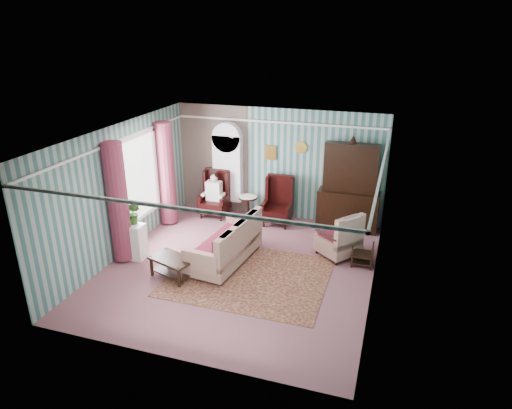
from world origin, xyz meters
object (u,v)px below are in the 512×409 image
(bookcase, at_px, (228,173))
(coffee_table, at_px, (173,267))
(round_side_table, at_px, (248,207))
(sofa, at_px, (224,240))
(floral_armchair, at_px, (339,236))
(dresser_hutch, at_px, (350,185))
(seated_woman, at_px, (214,195))
(wingback_right, at_px, (277,201))
(plant_stand, at_px, (133,241))
(wingback_left, at_px, (214,194))
(nest_table, at_px, (363,254))

(bookcase, height_order, coffee_table, bookcase)
(round_side_table, bearing_deg, sofa, -83.08)
(sofa, xyz_separation_m, floral_armchair, (2.30, 1.07, -0.07))
(dresser_hutch, height_order, seated_woman, dresser_hutch)
(wingback_right, relative_size, sofa, 0.61)
(bookcase, distance_m, plant_stand, 3.39)
(dresser_hutch, distance_m, plant_stand, 5.31)
(wingback_left, height_order, sofa, wingback_left)
(sofa, bearing_deg, nest_table, -68.27)
(wingback_right, xyz_separation_m, round_side_table, (-0.85, 0.15, -0.33))
(sofa, relative_size, floral_armchair, 2.18)
(plant_stand, bearing_deg, round_side_table, 59.62)
(seated_woman, height_order, sofa, seated_woman)
(wingback_right, relative_size, nest_table, 2.31)
(seated_woman, height_order, coffee_table, seated_woman)
(bookcase, height_order, wingback_left, bookcase)
(plant_stand, relative_size, floral_armchair, 0.86)
(dresser_hutch, xyz_separation_m, plant_stand, (-4.30, -3.02, -0.78))
(dresser_hutch, height_order, plant_stand, dresser_hutch)
(dresser_hutch, distance_m, wingback_left, 3.55)
(bookcase, height_order, floral_armchair, bookcase)
(wingback_right, bearing_deg, dresser_hutch, 8.77)
(wingback_right, bearing_deg, bookcase, 165.43)
(bookcase, distance_m, seated_woman, 0.70)
(nest_table, bearing_deg, floral_armchair, 152.36)
(wingback_right, height_order, round_side_table, wingback_right)
(seated_woman, bearing_deg, bookcase, 57.34)
(bookcase, distance_m, dresser_hutch, 3.25)
(coffee_table, bearing_deg, plant_stand, 158.39)
(seated_woman, xyz_separation_m, floral_armchair, (3.50, -1.25, -0.12))
(seated_woman, xyz_separation_m, coffee_table, (0.42, -3.23, -0.37))
(coffee_table, bearing_deg, floral_armchair, 32.79)
(nest_table, distance_m, sofa, 2.98)
(seated_woman, distance_m, nest_table, 4.37)
(wingback_left, bearing_deg, sofa, -62.67)
(wingback_left, relative_size, sofa, 0.61)
(round_side_table, bearing_deg, wingback_right, -10.01)
(floral_armchair, bearing_deg, sofa, 154.22)
(bookcase, bearing_deg, wingback_left, -122.66)
(dresser_hutch, bearing_deg, floral_armchair, -90.00)
(dresser_hutch, relative_size, wingback_left, 1.89)
(bookcase, distance_m, wingback_left, 0.68)
(nest_table, relative_size, plant_stand, 0.68)
(round_side_table, bearing_deg, plant_stand, -120.38)
(nest_table, height_order, coffee_table, nest_table)
(bookcase, bearing_deg, floral_armchair, -26.80)
(wingback_right, bearing_deg, round_side_table, 169.99)
(dresser_hutch, height_order, sofa, dresser_hutch)
(bookcase, xyz_separation_m, plant_stand, (-1.05, -3.14, -0.72))
(bookcase, bearing_deg, plant_stand, -108.49)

